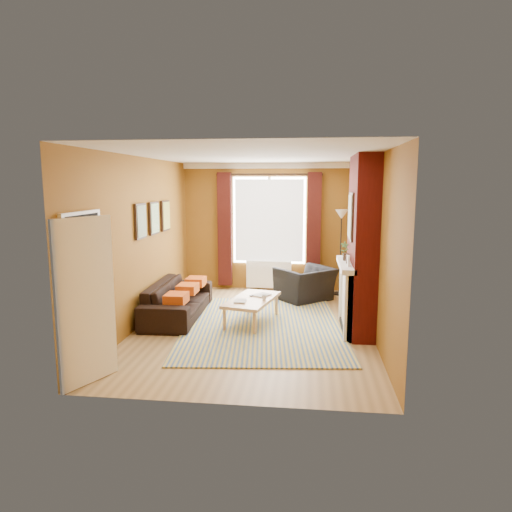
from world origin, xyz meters
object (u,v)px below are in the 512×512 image
object	(u,v)px
coffee_table	(252,301)
wicker_stool	(289,285)
sofa	(178,299)
floor_lamp	(341,228)
armchair	(305,284)

from	to	relation	value
coffee_table	wicker_stool	distance (m)	2.13
sofa	wicker_stool	bearing A→B (deg)	-47.52
sofa	floor_lamp	world-z (taller)	floor_lamp
wicker_stool	sofa	bearing A→B (deg)	-135.83
coffee_table	wicker_stool	bearing A→B (deg)	88.40
armchair	floor_lamp	world-z (taller)	floor_lamp
armchair	floor_lamp	size ratio (longest dim) A/B	0.57
wicker_stool	coffee_table	bearing A→B (deg)	-104.58
coffee_table	floor_lamp	distance (m)	2.94
armchair	coffee_table	world-z (taller)	armchair
armchair	coffee_table	size ratio (longest dim) A/B	0.74
armchair	floor_lamp	distance (m)	1.44
coffee_table	wicker_stool	size ratio (longest dim) A/B	3.23
wicker_stool	floor_lamp	bearing A→B (deg)	8.65
coffee_table	wicker_stool	world-z (taller)	coffee_table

